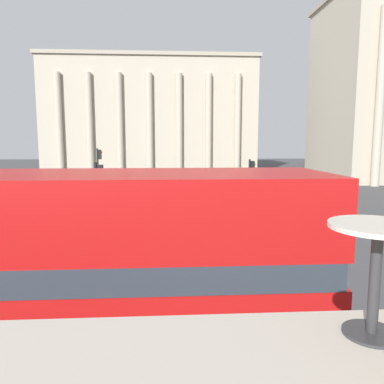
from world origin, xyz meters
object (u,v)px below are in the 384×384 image
(car_maroon, at_px, (63,214))
(car_navy, at_px, (148,188))
(pedestrian_red, at_px, (288,207))
(plaza_building_left, at_px, (152,117))
(traffic_light_far, at_px, (99,168))
(double_decker_bus, at_px, (45,274))
(pedestrian_black, at_px, (140,219))
(traffic_light_near, at_px, (98,197))
(cafe_dining_table, at_px, (377,254))
(traffic_light_mid, at_px, (251,181))
(pedestrian_white, at_px, (243,200))

(car_maroon, relative_size, car_navy, 1.00)
(pedestrian_red, bearing_deg, car_maroon, 142.58)
(plaza_building_left, distance_m, car_navy, 29.59)
(plaza_building_left, xyz_separation_m, traffic_light_far, (-2.52, -32.56, -5.75))
(double_decker_bus, distance_m, car_maroon, 14.61)
(plaza_building_left, distance_m, pedestrian_black, 43.44)
(traffic_light_near, bearing_deg, cafe_dining_table, -71.93)
(plaza_building_left, height_order, car_maroon, plaza_building_left)
(double_decker_bus, distance_m, pedestrian_red, 16.50)
(double_decker_bus, xyz_separation_m, car_navy, (0.47, 25.33, -1.60))
(cafe_dining_table, relative_size, pedestrian_black, 0.42)
(traffic_light_mid, xyz_separation_m, car_navy, (-6.54, 10.41, -1.69))
(car_maroon, relative_size, pedestrian_white, 2.57)
(traffic_light_far, distance_m, pedestrian_white, 10.94)
(cafe_dining_table, distance_m, traffic_light_mid, 19.68)
(pedestrian_white, bearing_deg, traffic_light_far, 89.00)
(double_decker_bus, relative_size, cafe_dining_table, 13.82)
(cafe_dining_table, height_order, plaza_building_left, plaza_building_left)
(traffic_light_near, relative_size, car_maroon, 0.92)
(double_decker_bus, relative_size, traffic_light_far, 2.42)
(pedestrian_red, bearing_deg, pedestrian_white, 85.67)
(traffic_light_near, relative_size, pedestrian_white, 2.37)
(plaza_building_left, xyz_separation_m, pedestrian_red, (9.33, -40.06, -7.47))
(cafe_dining_table, bearing_deg, pedestrian_red, 73.43)
(double_decker_bus, relative_size, traffic_light_mid, 2.77)
(cafe_dining_table, relative_size, traffic_light_mid, 0.20)
(car_navy, distance_m, pedestrian_black, 14.25)
(traffic_light_far, relative_size, car_maroon, 0.99)
(double_decker_bus, xyz_separation_m, pedestrian_white, (6.97, 16.97, -1.37))
(cafe_dining_table, distance_m, traffic_light_near, 13.06)
(traffic_light_near, xyz_separation_m, pedestrian_black, (1.34, 3.13, -1.52))
(double_decker_bus, xyz_separation_m, traffic_light_far, (-2.91, 21.31, 0.41))
(cafe_dining_table, bearing_deg, car_maroon, 111.09)
(traffic_light_far, bearing_deg, pedestrian_black, -69.87)
(traffic_light_near, bearing_deg, plaza_building_left, 89.86)
(traffic_light_near, relative_size, car_navy, 0.92)
(double_decker_bus, distance_m, car_navy, 25.39)
(traffic_light_mid, height_order, pedestrian_red, traffic_light_mid)
(pedestrian_white, height_order, pedestrian_red, pedestrian_red)
(cafe_dining_table, height_order, traffic_light_far, traffic_light_far)
(traffic_light_mid, height_order, car_navy, traffic_light_mid)
(plaza_building_left, bearing_deg, pedestrian_white, -78.72)
(cafe_dining_table, relative_size, pedestrian_white, 0.45)
(traffic_light_near, bearing_deg, car_navy, 86.80)
(car_maroon, xyz_separation_m, pedestrian_white, (10.56, 2.90, 0.23))
(pedestrian_red, bearing_deg, double_decker_bus, -159.13)
(cafe_dining_table, bearing_deg, pedestrian_black, 99.87)
(car_navy, bearing_deg, pedestrian_red, 32.06)
(pedestrian_white, distance_m, pedestrian_black, 8.50)
(traffic_light_near, bearing_deg, pedestrian_white, 50.31)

